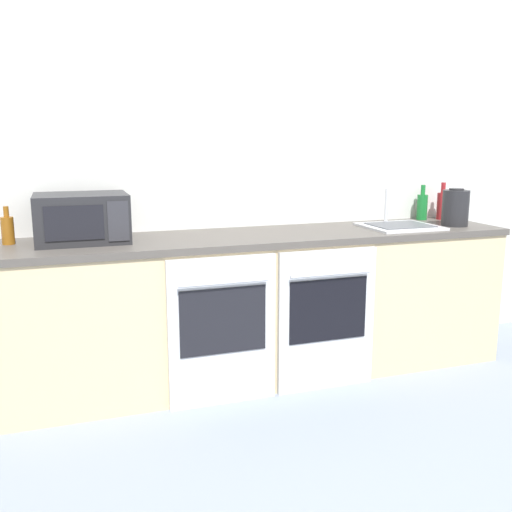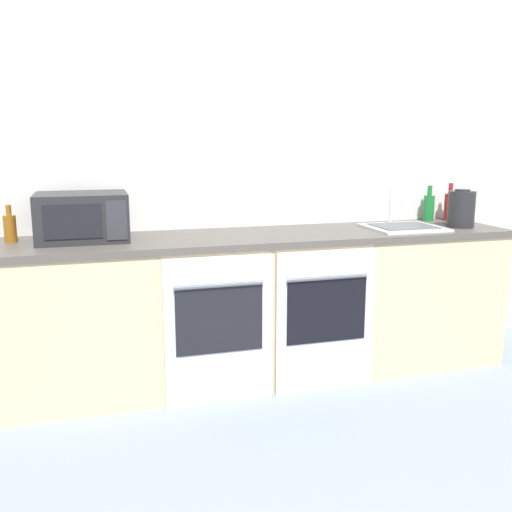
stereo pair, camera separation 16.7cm
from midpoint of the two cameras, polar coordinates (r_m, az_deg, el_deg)
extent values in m
cube|color=silver|center=(3.74, -3.16, 9.06)|extent=(10.00, 0.06, 2.60)
cube|color=#D1B789|center=(3.55, -1.48, -5.32)|extent=(3.22, 0.63, 0.86)
cube|color=#4C4742|center=(3.45, -1.52, 1.86)|extent=(3.25, 0.66, 0.04)
cube|color=silver|center=(3.17, -4.88, -7.57)|extent=(0.61, 0.03, 0.84)
cube|color=black|center=(3.14, -4.82, -6.51)|extent=(0.49, 0.01, 0.37)
cylinder|color=silver|center=(3.05, -4.79, -2.69)|extent=(0.50, 0.02, 0.02)
cube|color=silver|center=(3.37, 5.67, -6.43)|extent=(0.61, 0.03, 0.84)
cube|color=black|center=(3.34, 5.82, -5.41)|extent=(0.49, 0.01, 0.37)
cylinder|color=silver|center=(3.26, 6.06, -1.81)|extent=(0.50, 0.02, 0.02)
cube|color=#232326|center=(3.34, -18.41, 3.64)|extent=(0.50, 0.40, 0.27)
cube|color=black|center=(3.14, -19.18, 3.13)|extent=(0.30, 0.01, 0.18)
cube|color=#2D2D33|center=(3.15, -15.09, 3.38)|extent=(0.11, 0.01, 0.21)
cylinder|color=#19722D|center=(4.23, 15.19, 4.73)|extent=(0.07, 0.07, 0.18)
cylinder|color=#19722D|center=(4.22, 15.28, 6.40)|extent=(0.03, 0.03, 0.07)
cylinder|color=maroon|center=(4.29, 17.06, 4.79)|extent=(0.08, 0.08, 0.19)
cylinder|color=maroon|center=(4.28, 17.17, 6.55)|extent=(0.03, 0.03, 0.07)
cylinder|color=#8C5114|center=(3.41, -24.88, 2.31)|extent=(0.07, 0.07, 0.15)
cylinder|color=#8C5114|center=(3.40, -25.02, 4.04)|extent=(0.03, 0.03, 0.06)
cylinder|color=#232326|center=(3.98, 18.19, 4.58)|extent=(0.17, 0.17, 0.24)
cylinder|color=#262628|center=(3.97, 18.30, 6.35)|extent=(0.10, 0.10, 0.01)
cube|color=silver|center=(3.81, 12.97, 2.89)|extent=(0.46, 0.42, 0.01)
cube|color=#4C4F54|center=(3.81, 12.98, 3.05)|extent=(0.37, 0.31, 0.01)
cylinder|color=silver|center=(3.94, 11.73, 4.98)|extent=(0.02, 0.02, 0.23)
camera|label=1|loc=(0.08, -91.38, -0.28)|focal=40.00mm
camera|label=2|loc=(0.08, 88.62, 0.28)|focal=40.00mm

